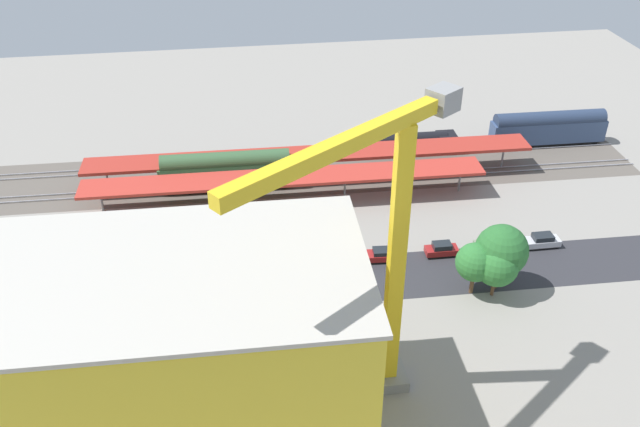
{
  "coord_description": "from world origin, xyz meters",
  "views": [
    {
      "loc": [
        11.11,
        68.5,
        50.32
      ],
      "look_at": [
        1.17,
        0.24,
        6.09
      ],
      "focal_mm": 37.7,
      "sensor_mm": 36.0,
      "label": 1
    }
  ],
  "objects_px": {
    "platform_canopy_near": "(285,178)",
    "parked_car_0": "(542,241)",
    "box_truck_2": "(240,301)",
    "street_tree_1": "(497,265)",
    "freight_coach_far": "(226,170)",
    "tower_crane": "(385,244)",
    "street_tree_0": "(475,262)",
    "parked_car_3": "(382,255)",
    "passenger_coach": "(548,127)",
    "traffic_light": "(274,230)",
    "parked_car_2": "(441,250)",
    "parked_car_4": "(327,261)",
    "construction_building": "(186,356)",
    "box_truck_1": "(278,296)",
    "locomotive": "(415,143)",
    "box_truck_0": "(130,311)",
    "street_tree_2": "(502,251)",
    "parked_car_1": "(490,245)",
    "platform_canopy_far": "(311,154)"
  },
  "relations": [
    {
      "from": "parked_car_1",
      "to": "tower_crane",
      "type": "distance_m",
      "value": 33.14
    },
    {
      "from": "locomotive",
      "to": "freight_coach_far",
      "type": "bearing_deg",
      "value": 12.86
    },
    {
      "from": "platform_canopy_near",
      "to": "parked_car_0",
      "type": "height_order",
      "value": "platform_canopy_near"
    },
    {
      "from": "box_truck_0",
      "to": "street_tree_1",
      "type": "bearing_deg",
      "value": 178.29
    },
    {
      "from": "platform_canopy_far",
      "to": "street_tree_2",
      "type": "distance_m",
      "value": 34.15
    },
    {
      "from": "platform_canopy_near",
      "to": "traffic_light",
      "type": "bearing_deg",
      "value": 79.04
    },
    {
      "from": "passenger_coach",
      "to": "construction_building",
      "type": "bearing_deg",
      "value": 41.55
    },
    {
      "from": "platform_canopy_far",
      "to": "street_tree_1",
      "type": "bearing_deg",
      "value": 119.79
    },
    {
      "from": "box_truck_0",
      "to": "street_tree_1",
      "type": "relative_size",
      "value": 1.33
    },
    {
      "from": "parked_car_1",
      "to": "construction_building",
      "type": "xyz_separation_m",
      "value": [
        36.91,
        22.74,
        8.13
      ]
    },
    {
      "from": "locomotive",
      "to": "street_tree_0",
      "type": "bearing_deg",
      "value": 85.79
    },
    {
      "from": "parked_car_4",
      "to": "street_tree_1",
      "type": "xyz_separation_m",
      "value": [
        -18.21,
        8.37,
        3.58
      ]
    },
    {
      "from": "parked_car_2",
      "to": "box_truck_1",
      "type": "distance_m",
      "value": 22.46
    },
    {
      "from": "parked_car_0",
      "to": "parked_car_2",
      "type": "xyz_separation_m",
      "value": [
        13.36,
        -0.03,
        -0.0
      ]
    },
    {
      "from": "box_truck_2",
      "to": "freight_coach_far",
      "type": "bearing_deg",
      "value": -88.6
    },
    {
      "from": "parked_car_2",
      "to": "street_tree_0",
      "type": "xyz_separation_m",
      "value": [
        -1.28,
        7.68,
        3.58
      ]
    },
    {
      "from": "box_truck_2",
      "to": "platform_canopy_far",
      "type": "bearing_deg",
      "value": -112.29
    },
    {
      "from": "freight_coach_far",
      "to": "parked_car_3",
      "type": "distance_m",
      "value": 27.9
    },
    {
      "from": "box_truck_2",
      "to": "traffic_light",
      "type": "relative_size",
      "value": 1.28
    },
    {
      "from": "street_tree_2",
      "to": "platform_canopy_near",
      "type": "bearing_deg",
      "value": -45.45
    },
    {
      "from": "platform_canopy_far",
      "to": "construction_building",
      "type": "height_order",
      "value": "construction_building"
    },
    {
      "from": "tower_crane",
      "to": "street_tree_0",
      "type": "relative_size",
      "value": 4.48
    },
    {
      "from": "locomotive",
      "to": "construction_building",
      "type": "distance_m",
      "value": 61.26
    },
    {
      "from": "street_tree_2",
      "to": "traffic_light",
      "type": "bearing_deg",
      "value": -19.0
    },
    {
      "from": "parked_car_2",
      "to": "parked_car_4",
      "type": "height_order",
      "value": "parked_car_2"
    },
    {
      "from": "construction_building",
      "to": "locomotive",
      "type": "bearing_deg",
      "value": -123.09
    },
    {
      "from": "box_truck_2",
      "to": "street_tree_1",
      "type": "xyz_separation_m",
      "value": [
        -29.18,
        1.02,
        2.63
      ]
    },
    {
      "from": "tower_crane",
      "to": "platform_canopy_near",
      "type": "bearing_deg",
      "value": -81.99
    },
    {
      "from": "street_tree_2",
      "to": "street_tree_0",
      "type": "bearing_deg",
      "value": 7.25
    },
    {
      "from": "parked_car_0",
      "to": "box_truck_0",
      "type": "height_order",
      "value": "box_truck_0"
    },
    {
      "from": "parked_car_3",
      "to": "platform_canopy_far",
      "type": "bearing_deg",
      "value": -74.53
    },
    {
      "from": "locomotive",
      "to": "parked_car_4",
      "type": "bearing_deg",
      "value": 56.18
    },
    {
      "from": "parked_car_1",
      "to": "box_truck_1",
      "type": "xyz_separation_m",
      "value": [
        27.78,
        7.03,
        0.79
      ]
    },
    {
      "from": "street_tree_0",
      "to": "passenger_coach",
      "type": "bearing_deg",
      "value": -125.32
    },
    {
      "from": "freight_coach_far",
      "to": "parked_car_2",
      "type": "height_order",
      "value": "freight_coach_far"
    },
    {
      "from": "box_truck_0",
      "to": "parked_car_2",
      "type": "bearing_deg",
      "value": -169.08
    },
    {
      "from": "platform_canopy_near",
      "to": "platform_canopy_far",
      "type": "bearing_deg",
      "value": -126.34
    },
    {
      "from": "freight_coach_far",
      "to": "parked_car_4",
      "type": "relative_size",
      "value": 4.39
    },
    {
      "from": "parked_car_3",
      "to": "construction_building",
      "type": "height_order",
      "value": "construction_building"
    },
    {
      "from": "platform_canopy_near",
      "to": "street_tree_2",
      "type": "xyz_separation_m",
      "value": [
        -22.54,
        22.89,
        1.44
      ]
    },
    {
      "from": "parked_car_3",
      "to": "box_truck_0",
      "type": "bearing_deg",
      "value": 13.63
    },
    {
      "from": "platform_canopy_near",
      "to": "parked_car_0",
      "type": "xyz_separation_m",
      "value": [
        -31.49,
        15.64,
        -3.18
      ]
    },
    {
      "from": "street_tree_0",
      "to": "box_truck_0",
      "type": "bearing_deg",
      "value": -0.63
    },
    {
      "from": "box_truck_1",
      "to": "platform_canopy_near",
      "type": "bearing_deg",
      "value": -98.06
    },
    {
      "from": "parked_car_4",
      "to": "box_truck_1",
      "type": "bearing_deg",
      "value": 45.82
    },
    {
      "from": "street_tree_2",
      "to": "box_truck_0",
      "type": "bearing_deg",
      "value": -0.04
    },
    {
      "from": "passenger_coach",
      "to": "parked_car_0",
      "type": "relative_size",
      "value": 4.2
    },
    {
      "from": "parked_car_4",
      "to": "box_truck_1",
      "type": "distance_m",
      "value": 9.62
    },
    {
      "from": "platform_canopy_near",
      "to": "street_tree_1",
      "type": "bearing_deg",
      "value": 132.0
    },
    {
      "from": "parked_car_3",
      "to": "street_tree_1",
      "type": "relative_size",
      "value": 0.61
    }
  ]
}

